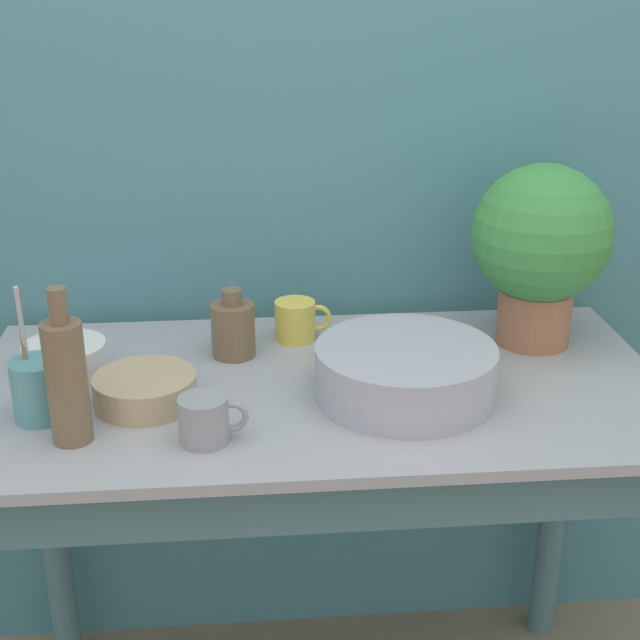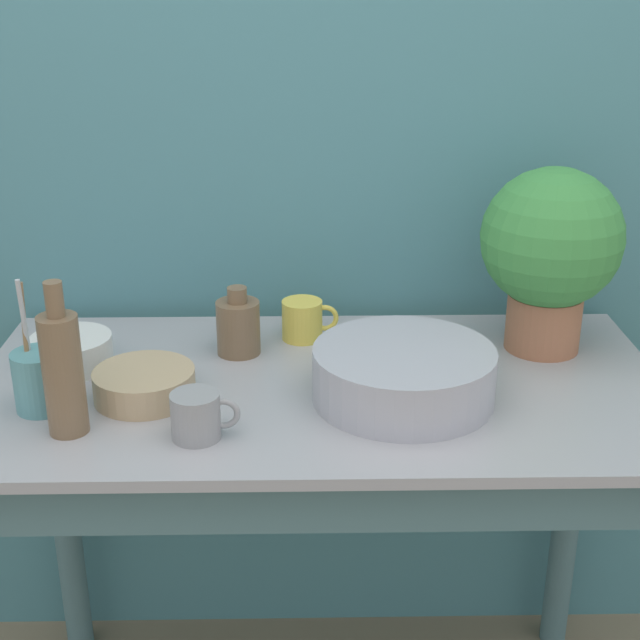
# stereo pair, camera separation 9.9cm
# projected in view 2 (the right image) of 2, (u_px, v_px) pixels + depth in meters

# --- Properties ---
(wall_back) EXTENTS (6.00, 0.05, 2.40)m
(wall_back) POSITION_uv_depth(u_px,v_px,m) (316.00, 131.00, 1.79)
(wall_back) COLOR teal
(wall_back) RESTS_ON ground_plane
(counter_table) EXTENTS (1.23, 0.64, 0.82)m
(counter_table) POSITION_uv_depth(u_px,v_px,m) (320.00, 474.00, 1.63)
(counter_table) COLOR slate
(counter_table) RESTS_ON ground_plane
(potted_plant) EXTENTS (0.26, 0.26, 0.35)m
(potted_plant) POSITION_uv_depth(u_px,v_px,m) (551.00, 247.00, 1.65)
(potted_plant) COLOR #A36647
(potted_plant) RESTS_ON counter_table
(bowl_wash_large) EXTENTS (0.31, 0.31, 0.09)m
(bowl_wash_large) POSITION_uv_depth(u_px,v_px,m) (404.00, 374.00, 1.51)
(bowl_wash_large) COLOR #A8A8B2
(bowl_wash_large) RESTS_ON counter_table
(bottle_tall) EXTENTS (0.06, 0.06, 0.25)m
(bottle_tall) POSITION_uv_depth(u_px,v_px,m) (63.00, 371.00, 1.38)
(bottle_tall) COLOR brown
(bottle_tall) RESTS_ON counter_table
(bottle_short) EXTENTS (0.08, 0.08, 0.13)m
(bottle_short) POSITION_uv_depth(u_px,v_px,m) (238.00, 326.00, 1.68)
(bottle_short) COLOR brown
(bottle_short) RESTS_ON counter_table
(mug_yellow) EXTENTS (0.11, 0.08, 0.08)m
(mug_yellow) POSITION_uv_depth(u_px,v_px,m) (303.00, 320.00, 1.75)
(mug_yellow) COLOR #E5CC4C
(mug_yellow) RESTS_ON counter_table
(mug_grey) EXTENTS (0.11, 0.08, 0.08)m
(mug_grey) POSITION_uv_depth(u_px,v_px,m) (197.00, 416.00, 1.39)
(mug_grey) COLOR gray
(mug_grey) RESTS_ON counter_table
(bowl_small_enamel_white) EXTENTS (0.15, 0.15, 0.06)m
(bowl_small_enamel_white) POSITION_uv_depth(u_px,v_px,m) (72.00, 352.00, 1.63)
(bowl_small_enamel_white) COLOR silver
(bowl_small_enamel_white) RESTS_ON counter_table
(bowl_small_tan) EXTENTS (0.17, 0.17, 0.05)m
(bowl_small_tan) POSITION_uv_depth(u_px,v_px,m) (144.00, 384.00, 1.52)
(bowl_small_tan) COLOR tan
(bowl_small_tan) RESTS_ON counter_table
(utensil_cup) EXTENTS (0.09, 0.09, 0.23)m
(utensil_cup) POSITION_uv_depth(u_px,v_px,m) (40.00, 379.00, 1.47)
(utensil_cup) COLOR #569399
(utensil_cup) RESTS_ON counter_table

